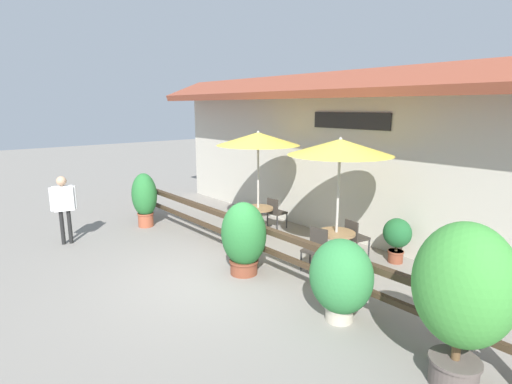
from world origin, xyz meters
The scene contains 17 objects.
ground_plane centered at (0.00, 0.00, 0.00)m, with size 60.00×60.00×0.00m, color gray.
building_facade centered at (0.00, 4.10, 2.16)m, with size 14.28×1.49×4.23m.
patio_railing centered at (0.00, 1.05, 0.70)m, with size 10.40×0.14×0.95m.
patio_umbrella_near centered at (-1.63, 2.60, 2.52)m, with size 2.17×2.17×2.72m.
dining_table_near centered at (-1.63, 2.60, 0.56)m, with size 0.81×0.81×0.70m.
chair_near_streetside centered at (-1.58, 1.97, 0.49)m, with size 0.45×0.45×0.87m.
chair_near_wallside centered at (-1.62, 3.23, 0.49)m, with size 0.44×0.44×0.87m.
patio_umbrella_middle centered at (1.08, 2.51, 2.52)m, with size 2.17×2.17×2.72m.
dining_table_middle centered at (1.08, 2.51, 0.56)m, with size 0.81×0.81×0.70m.
chair_middle_streetside centered at (1.04, 1.90, 0.49)m, with size 0.51×0.51×0.87m.
chair_middle_wallside centered at (1.12, 3.12, 0.49)m, with size 0.48×0.48×0.87m.
potted_plant_entrance_palm centered at (-4.12, 0.53, 0.84)m, with size 0.76×0.68×1.53m.
potted_plant_tall_tropical centered at (0.24, 0.64, 0.78)m, with size 0.96×0.87×1.49m.
potted_plant_small_flowering centered at (4.50, 0.53, 1.24)m, with size 1.17×1.05×2.07m.
potted_plant_corner_fern centered at (2.64, 0.68, 0.72)m, with size 1.03×0.93×1.34m.
potted_plant_broad_leaf centered at (1.90, 3.55, 0.60)m, with size 0.62×0.56×0.99m.
pedestrian centered at (-3.99, -1.61, 1.09)m, with size 0.30×0.58×1.70m.
Camera 1 is at (6.24, -4.06, 3.34)m, focal length 28.00 mm.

